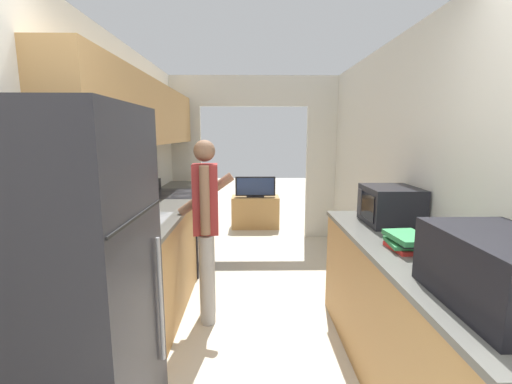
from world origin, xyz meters
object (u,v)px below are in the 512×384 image
(suitcase, at_px, (501,271))
(television, at_px, (255,187))
(range_oven, at_px, (177,230))
(person, at_px, (206,227))
(book_stack, at_px, (408,242))
(tv_cabinet, at_px, (255,212))
(microwave, at_px, (390,205))
(refrigerator, at_px, (67,296))

(suitcase, distance_m, television, 4.67)
(range_oven, distance_m, person, 1.38)
(book_stack, distance_m, tv_cabinet, 4.06)
(range_oven, bearing_deg, tv_cabinet, 61.67)
(range_oven, relative_size, book_stack, 3.51)
(range_oven, height_order, microwave, microwave)
(range_oven, distance_m, microwave, 2.55)
(television, bearing_deg, person, -98.75)
(microwave, distance_m, book_stack, 0.65)
(book_stack, height_order, television, book_stack)
(person, bearing_deg, range_oven, 18.16)
(refrigerator, distance_m, person, 1.43)
(television, bearing_deg, microwave, -72.37)
(person, height_order, book_stack, person)
(suitcase, bearing_deg, tv_cabinet, 101.55)
(refrigerator, height_order, television, refrigerator)
(suitcase, bearing_deg, book_stack, 94.01)
(suitcase, xyz_separation_m, book_stack, (-0.05, 0.70, -0.10))
(refrigerator, xyz_separation_m, suitcase, (1.88, -0.21, 0.20))
(refrigerator, distance_m, range_oven, 2.60)
(range_oven, xyz_separation_m, microwave, (2.02, -1.44, 0.61))
(refrigerator, relative_size, television, 2.54)
(person, height_order, television, person)
(book_stack, bearing_deg, tv_cabinet, 102.88)
(range_oven, distance_m, television, 2.06)
(refrigerator, height_order, book_stack, refrigerator)
(person, relative_size, tv_cabinet, 1.92)
(person, distance_m, tv_cabinet, 3.14)
(book_stack, height_order, tv_cabinet, book_stack)
(range_oven, relative_size, television, 1.54)
(suitcase, bearing_deg, microwave, 86.33)
(microwave, height_order, book_stack, microwave)
(person, xyz_separation_m, suitcase, (1.40, -1.56, 0.23))
(tv_cabinet, xyz_separation_m, television, (0.00, -0.04, 0.45))
(microwave, distance_m, television, 3.41)
(suitcase, height_order, book_stack, suitcase)
(suitcase, distance_m, microwave, 1.33)
(book_stack, relative_size, tv_cabinet, 0.37)
(person, distance_m, suitcase, 2.11)
(book_stack, xyz_separation_m, television, (-0.89, 3.86, -0.25))
(range_oven, relative_size, tv_cabinet, 1.29)
(suitcase, xyz_separation_m, television, (-0.94, 4.56, -0.35))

